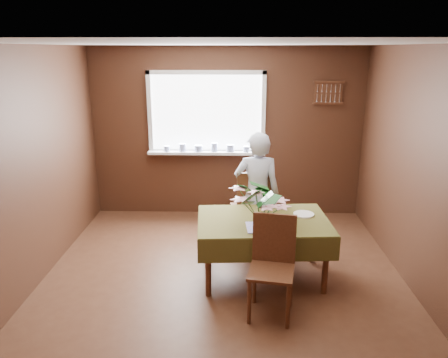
{
  "coord_description": "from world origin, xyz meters",
  "views": [
    {
      "loc": [
        0.12,
        -4.14,
        2.46
      ],
      "look_at": [
        0.0,
        0.55,
        1.05
      ],
      "focal_mm": 35.0,
      "sensor_mm": 36.0,
      "label": 1
    }
  ],
  "objects_px": {
    "seated_woman": "(257,194)",
    "flower_bouquet": "(261,202)",
    "chair_far": "(252,206)",
    "dining_table": "(263,226)",
    "chair_near": "(272,261)"
  },
  "relations": [
    {
      "from": "seated_woman",
      "to": "flower_bouquet",
      "type": "distance_m",
      "value": 0.91
    },
    {
      "from": "seated_woman",
      "to": "flower_bouquet",
      "type": "relative_size",
      "value": 2.96
    },
    {
      "from": "chair_far",
      "to": "seated_woman",
      "type": "bearing_deg",
      "value": 98.15
    },
    {
      "from": "dining_table",
      "to": "chair_far",
      "type": "distance_m",
      "value": 0.79
    },
    {
      "from": "flower_bouquet",
      "to": "chair_near",
      "type": "bearing_deg",
      "value": -77.54
    },
    {
      "from": "dining_table",
      "to": "chair_far",
      "type": "xyz_separation_m",
      "value": [
        -0.09,
        0.78,
        -0.05
      ]
    },
    {
      "from": "chair_near",
      "to": "seated_woman",
      "type": "relative_size",
      "value": 0.63
    },
    {
      "from": "chair_far",
      "to": "chair_near",
      "type": "distance_m",
      "value": 1.45
    },
    {
      "from": "dining_table",
      "to": "seated_woman",
      "type": "height_order",
      "value": "seated_woman"
    },
    {
      "from": "chair_far",
      "to": "chair_near",
      "type": "xyz_separation_m",
      "value": [
        0.14,
        -1.44,
        -0.03
      ]
    },
    {
      "from": "chair_far",
      "to": "seated_woman",
      "type": "xyz_separation_m",
      "value": [
        0.05,
        -0.14,
        0.21
      ]
    },
    {
      "from": "seated_woman",
      "to": "chair_far",
      "type": "bearing_deg",
      "value": -69.26
    },
    {
      "from": "seated_woman",
      "to": "dining_table",
      "type": "bearing_deg",
      "value": 94.17
    },
    {
      "from": "chair_near",
      "to": "seated_woman",
      "type": "bearing_deg",
      "value": 104.51
    },
    {
      "from": "flower_bouquet",
      "to": "chair_far",
      "type": "bearing_deg",
      "value": 92.81
    }
  ]
}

